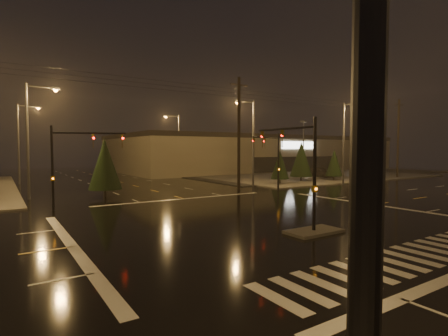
{
  "coord_description": "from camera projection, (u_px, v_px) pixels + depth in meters",
  "views": [
    {
      "loc": [
        -13.68,
        -16.51,
        4.32
      ],
      "look_at": [
        -0.0,
        4.58,
        3.0
      ],
      "focal_mm": 28.0,
      "sensor_mm": 36.0,
      "label": 1
    }
  ],
  "objects": [
    {
      "name": "ground",
      "position": [
        264.0,
        220.0,
        21.49
      ],
      "size": [
        140.0,
        140.0,
        0.0
      ],
      "primitive_type": "plane",
      "color": "black",
      "rests_on": "ground"
    },
    {
      "name": "sidewalk_ne",
      "position": [
        287.0,
        173.0,
        62.92
      ],
      "size": [
        36.0,
        36.0,
        0.12
      ],
      "primitive_type": "cube",
      "color": "#4D4A44",
      "rests_on": "ground"
    },
    {
      "name": "median_island",
      "position": [
        314.0,
        231.0,
        18.13
      ],
      "size": [
        3.0,
        1.6,
        0.15
      ],
      "primitive_type": "cube",
      "color": "#4D4A44",
      "rests_on": "ground"
    },
    {
      "name": "crosswalk",
      "position": [
        409.0,
        258.0,
        13.95
      ],
      "size": [
        15.0,
        2.6,
        0.01
      ],
      "primitive_type": "cube",
      "color": "beige",
      "rests_on": "ground"
    },
    {
      "name": "stop_bar_far",
      "position": [
        184.0,
        199.0,
        30.71
      ],
      "size": [
        16.0,
        0.5,
        0.01
      ],
      "primitive_type": "cube",
      "color": "beige",
      "rests_on": "ground"
    },
    {
      "name": "parking_lot",
      "position": [
        315.0,
        173.0,
        63.97
      ],
      "size": [
        50.0,
        24.0,
        0.08
      ],
      "primitive_type": "cube",
      "color": "black",
      "rests_on": "ground"
    },
    {
      "name": "retail_building",
      "position": [
        254.0,
        152.0,
        78.84
      ],
      "size": [
        60.2,
        28.3,
        7.2
      ],
      "color": "#746B52",
      "rests_on": "ground"
    },
    {
      "name": "signal_mast_median",
      "position": [
        302.0,
        160.0,
        18.72
      ],
      "size": [
        0.25,
        4.59,
        6.0
      ],
      "color": "black",
      "rests_on": "ground"
    },
    {
      "name": "signal_mast_ne",
      "position": [
        273.0,
        155.0,
        34.94
      ],
      "size": [
        4.84,
        1.86,
        6.0
      ],
      "color": "black",
      "rests_on": "ground"
    },
    {
      "name": "signal_mast_nw",
      "position": [
        68.0,
        157.0,
        24.62
      ],
      "size": [
        4.84,
        1.86,
        6.0
      ],
      "color": "black",
      "rests_on": "ground"
    },
    {
      "name": "streetlight_1",
      "position": [
        31.0,
        133.0,
        30.19
      ],
      "size": [
        2.77,
        0.32,
        10.0
      ],
      "color": "#38383A",
      "rests_on": "ground"
    },
    {
      "name": "streetlight_2",
      "position": [
        21.0,
        138.0,
        43.6
      ],
      "size": [
        2.77,
        0.32,
        10.0
      ],
      "color": "#38383A",
      "rests_on": "ground"
    },
    {
      "name": "streetlight_3",
      "position": [
        251.0,
        137.0,
        40.67
      ],
      "size": [
        2.77,
        0.32,
        10.0
      ],
      "color": "#38383A",
      "rests_on": "ground"
    },
    {
      "name": "streetlight_4",
      "position": [
        177.0,
        141.0,
        57.43
      ],
      "size": [
        2.77,
        0.32,
        10.0
      ],
      "color": "#38383A",
      "rests_on": "ground"
    },
    {
      "name": "streetlight_6",
      "position": [
        346.0,
        138.0,
        42.51
      ],
      "size": [
        0.32,
        2.77,
        10.0
      ],
      "color": "#38383A",
      "rests_on": "ground"
    },
    {
      "name": "utility_pole_1",
      "position": [
        239.0,
        133.0,
        37.25
      ],
      "size": [
        2.2,
        0.32,
        12.0
      ],
      "color": "black",
      "rests_on": "ground"
    },
    {
      "name": "utility_pole_2",
      "position": [
        398.0,
        138.0,
        53.55
      ],
      "size": [
        2.2,
        0.32,
        12.0
      ],
      "color": "black",
      "rests_on": "ground"
    },
    {
      "name": "conifer_0",
      "position": [
        280.0,
        165.0,
        43.31
      ],
      "size": [
        2.26,
        2.26,
        4.23
      ],
      "color": "black",
      "rests_on": "ground"
    },
    {
      "name": "conifer_1",
      "position": [
        301.0,
        159.0,
        47.22
      ],
      "size": [
        3.02,
        3.02,
        5.42
      ],
      "color": "black",
      "rests_on": "ground"
    },
    {
      "name": "conifer_2",
      "position": [
        334.0,
        163.0,
        48.2
      ],
      "size": [
        2.34,
        2.34,
        4.36
      ],
      "color": "black",
      "rests_on": "ground"
    },
    {
      "name": "conifer_3",
      "position": [
        105.0,
        164.0,
        31.82
      ],
      "size": [
        2.97,
        2.97,
        5.35
      ],
      "color": "black",
      "rests_on": "ground"
    },
    {
      "name": "car_parked",
      "position": [
        320.0,
        172.0,
        54.26
      ],
      "size": [
        2.31,
        4.92,
        1.63
      ],
      "primitive_type": "imported",
      "rotation": [
        0.0,
        0.0,
        0.08
      ],
      "color": "black",
      "rests_on": "ground"
    }
  ]
}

